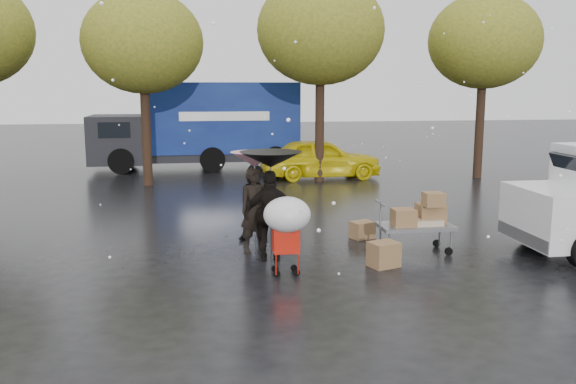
{
  "coord_description": "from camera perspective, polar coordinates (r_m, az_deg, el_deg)",
  "views": [
    {
      "loc": [
        -1.78,
        -11.18,
        3.41
      ],
      "look_at": [
        0.03,
        1.0,
        1.23
      ],
      "focal_mm": 38.0,
      "sensor_mm": 36.0,
      "label": 1
    }
  ],
  "objects": [
    {
      "name": "blue_truck",
      "position": [
        25.22,
        -7.97,
        6.16
      ],
      "size": [
        8.3,
        2.6,
        3.5
      ],
      "color": "navy",
      "rests_on": "ground"
    },
    {
      "name": "person_black",
      "position": [
        11.85,
        -1.6,
        -2.24
      ],
      "size": [
        1.09,
        0.54,
        1.78
      ],
      "primitive_type": "imported",
      "rotation": [
        0.0,
        0.0,
        3.03
      ],
      "color": "black",
      "rests_on": "ground"
    },
    {
      "name": "yellow_taxi",
      "position": [
        22.43,
        3.11,
        3.17
      ],
      "size": [
        4.39,
        1.85,
        1.48
      ],
      "primitive_type": "imported",
      "rotation": [
        0.0,
        0.0,
        1.59
      ],
      "color": "yellow",
      "rests_on": "ground"
    },
    {
      "name": "shopping_cart",
      "position": [
        10.78,
        -0.11,
        -2.54
      ],
      "size": [
        0.84,
        0.84,
        1.46
      ],
      "color": "red",
      "rests_on": "ground"
    },
    {
      "name": "umbrella_pink",
      "position": [
        12.29,
        -3.15,
        3.05
      ],
      "size": [
        0.98,
        0.98,
        2.07
      ],
      "color": "#4C4C4C",
      "rests_on": "ground"
    },
    {
      "name": "vendor_cart",
      "position": [
        12.74,
        12.23,
        -2.37
      ],
      "size": [
        1.52,
        0.8,
        1.27
      ],
      "color": "slate",
      "rests_on": "ground"
    },
    {
      "name": "ground",
      "position": [
        11.83,
        0.57,
        -6.73
      ],
      "size": [
        90.0,
        90.0,
        0.0
      ],
      "primitive_type": "plane",
      "color": "black",
      "rests_on": "ground"
    },
    {
      "name": "person_middle",
      "position": [
        13.38,
        -2.96,
        -1.06
      ],
      "size": [
        0.83,
        0.66,
        1.68
      ],
      "primitive_type": "imported",
      "rotation": [
        0.0,
        0.0,
        -0.02
      ],
      "color": "black",
      "rests_on": "ground"
    },
    {
      "name": "umbrella_black",
      "position": [
        11.67,
        -1.62,
        3.05
      ],
      "size": [
        1.21,
        1.21,
        2.15
      ],
      "color": "#4C4C4C",
      "rests_on": "ground"
    },
    {
      "name": "box_ground_near",
      "position": [
        11.74,
        8.95,
        -5.78
      ],
      "size": [
        0.64,
        0.58,
        0.47
      ],
      "primitive_type": "cube",
      "rotation": [
        0.0,
        0.0,
        0.35
      ],
      "color": "brown",
      "rests_on": "ground"
    },
    {
      "name": "person_pink",
      "position": [
        12.46,
        -3.1,
        -1.73
      ],
      "size": [
        0.74,
        0.6,
        1.75
      ],
      "primitive_type": "imported",
      "rotation": [
        0.0,
        0.0,
        0.32
      ],
      "color": "black",
      "rests_on": "ground"
    },
    {
      "name": "tree_row",
      "position": [
        21.29,
        -5.05,
        14.33
      ],
      "size": [
        21.6,
        4.4,
        7.12
      ],
      "color": "black",
      "rests_on": "ground"
    },
    {
      "name": "box_ground_far",
      "position": [
        13.81,
        6.96,
        -3.54
      ],
      "size": [
        0.59,
        0.53,
        0.38
      ],
      "primitive_type": "cube",
      "rotation": [
        0.0,
        0.0,
        0.38
      ],
      "color": "brown",
      "rests_on": "ground"
    }
  ]
}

